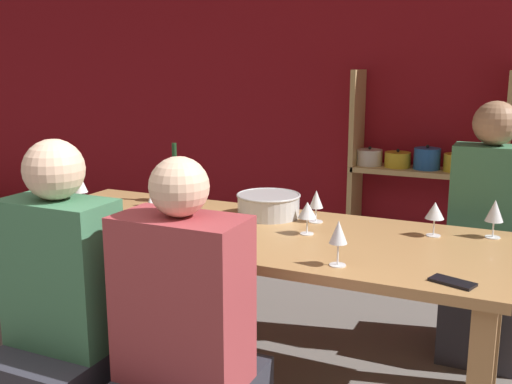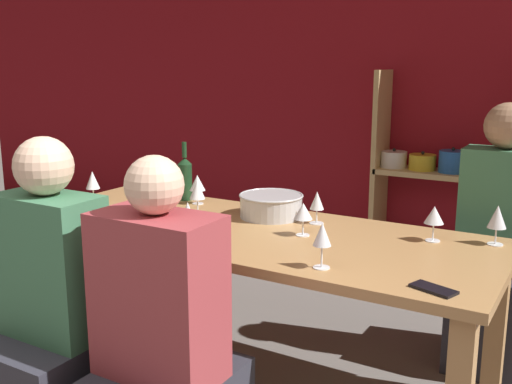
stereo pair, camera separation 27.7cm
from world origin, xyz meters
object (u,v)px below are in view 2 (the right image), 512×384
object	(u,v)px
wine_glass_white_a	(322,236)
wine_glass_white_e	(434,216)
wine_glass_white_d	(188,213)
wine_glass_white_h	(197,184)
wine_glass_white_b	(303,212)
wine_glass_red_b	(317,202)
person_near_a	(56,335)
cell_phone	(433,289)
wine_glass_red_a	(38,197)
wine_glass_white_i	(497,218)
mixing_bowl	(271,205)
wine_glass_white_c	(93,181)
wine_glass_red_c	(169,182)
wine_glass_white_f	(151,204)
person_near_b	(161,371)
wine_bottle_green	(185,178)
wine_glass_white_g	(197,191)
person_far_a	(495,270)
shelf_unit	(450,205)
dining_table	(245,247)

from	to	relation	value
wine_glass_white_a	wine_glass_white_e	distance (m)	0.61
wine_glass_white_d	wine_glass_white_h	bearing A→B (deg)	122.64
wine_glass_white_a	wine_glass_white_b	world-z (taller)	wine_glass_white_a
wine_glass_red_b	person_near_a	xyz separation A→B (m)	(-0.62, -1.02, -0.39)
cell_phone	wine_glass_white_d	bearing A→B (deg)	177.30
wine_glass_red_a	wine_glass_white_i	distance (m)	2.06
wine_glass_red_b	mixing_bowl	bearing A→B (deg)	179.69
wine_glass_white_a	wine_glass_white_e	size ratio (longest dim) A/B	1.14
wine_glass_white_c	wine_glass_red_c	distance (m)	0.42
wine_glass_white_a	wine_glass_white_f	world-z (taller)	wine_glass_white_a
mixing_bowl	wine_glass_red_c	distance (m)	0.60
wine_glass_red_c	person_near_b	distance (m)	1.27
person_near_b	mixing_bowl	bearing A→B (deg)	97.07
wine_bottle_green	person_near_b	xyz separation A→B (m)	(0.71, -1.09, -0.44)
wine_glass_white_f	person_near_a	world-z (taller)	person_near_a
wine_glass_white_d	wine_glass_red_a	bearing A→B (deg)	-172.94
wine_glass_white_b	wine_glass_white_a	bearing A→B (deg)	-54.55
wine_glass_red_b	person_near_b	size ratio (longest dim) A/B	0.13
wine_glass_white_e	wine_glass_red_b	bearing A→B (deg)	179.18
cell_phone	person_near_a	distance (m)	1.42
wine_bottle_green	wine_glass_red_a	size ratio (longest dim) A/B	1.90
wine_glass_red_a	wine_glass_white_f	xyz separation A→B (m)	(0.52, 0.20, -0.01)
wine_bottle_green	wine_glass_white_c	size ratio (longest dim) A/B	1.88
wine_glass_white_b	person_near_b	distance (m)	0.91
wine_glass_white_g	person_far_a	world-z (taller)	person_far_a
wine_bottle_green	wine_glass_white_h	distance (m)	0.13
wine_glass_white_h	wine_glass_white_i	bearing A→B (deg)	1.13
shelf_unit	wine_glass_white_g	distance (m)	2.00
wine_glass_white_d	wine_glass_white_g	size ratio (longest dim) A/B	0.92
wine_bottle_green	wine_glass_red_a	xyz separation A→B (m)	(-0.33, -0.71, -0.01)
shelf_unit	wine_glass_red_a	size ratio (longest dim) A/B	8.49
wine_bottle_green	wine_glass_red_c	world-z (taller)	wine_bottle_green
mixing_bowl	wine_glass_white_f	size ratio (longest dim) A/B	2.04
wine_glass_white_h	person_near_a	xyz separation A→B (m)	(0.10, -1.07, -0.40)
cell_phone	shelf_unit	bearing A→B (deg)	101.32
dining_table	wine_glass_red_b	xyz separation A→B (m)	(0.25, 0.24, 0.19)
wine_glass_white_f	wine_glass_red_b	bearing A→B (deg)	33.59
wine_glass_white_i	person_near_b	size ratio (longest dim) A/B	0.14
wine_glass_white_b	wine_glass_white_g	distance (m)	0.59
wine_glass_red_a	wine_glass_white_b	world-z (taller)	wine_glass_red_a
wine_glass_red_a	wine_glass_white_i	xyz separation A→B (m)	(1.94, 0.69, -0.00)
wine_glass_white_e	person_far_a	bearing A→B (deg)	69.11
wine_glass_white_f	person_near_a	size ratio (longest dim) A/B	0.13
wine_glass_white_f	wine_glass_white_i	world-z (taller)	wine_glass_white_i
wine_glass_red_a	wine_glass_white_a	xyz separation A→B (m)	(1.44, 0.06, 0.01)
dining_table	person_far_a	size ratio (longest dim) A/B	1.74
wine_glass_white_b	wine_glass_white_f	size ratio (longest dim) A/B	0.94
wine_glass_white_b	wine_glass_white_g	xyz separation A→B (m)	(-0.59, 0.03, 0.02)
dining_table	person_near_a	size ratio (longest dim) A/B	1.86
cell_phone	wine_bottle_green	bearing A→B (deg)	156.56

